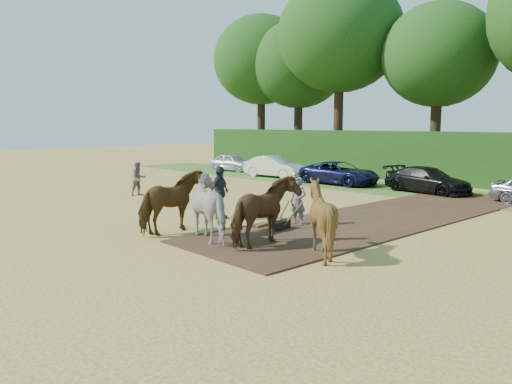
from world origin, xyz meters
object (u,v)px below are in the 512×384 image
object	(u,v)px
plough_team	(242,209)
parked_cars	(489,185)
spectator_far	(219,193)
spectator_near	(138,179)

from	to	relation	value
plough_team	parked_cars	world-z (taller)	plough_team
spectator_far	spectator_near	bearing A→B (deg)	63.30
spectator_near	parked_cars	bearing A→B (deg)	-47.62
spectator_far	plough_team	size ratio (longest dim) A/B	0.29
plough_team	parked_cars	distance (m)	13.79
parked_cars	spectator_far	bearing A→B (deg)	-111.61
spectator_near	spectator_far	size ratio (longest dim) A/B	0.85
spectator_near	spectator_far	distance (m)	7.44
spectator_near	plough_team	distance (m)	11.09
spectator_far	parked_cars	size ratio (longest dim) A/B	0.05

